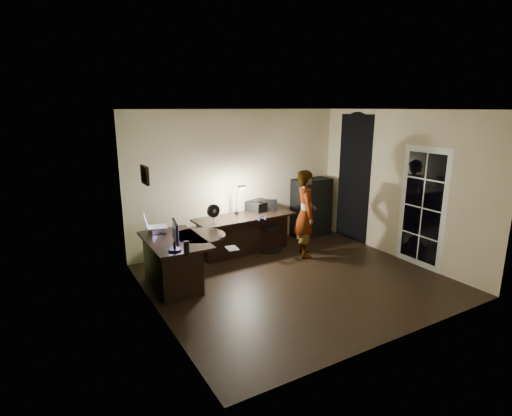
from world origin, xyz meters
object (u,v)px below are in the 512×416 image
cabinet (311,207)px  office_chair (269,226)px  monitor (174,240)px  person (306,214)px  desk_right (245,234)px  desk_left (175,263)px

cabinet → office_chair: (-1.29, -0.33, -0.14)m
monitor → person: size_ratio=0.27×
desk_right → monitor: (-1.81, -1.27, 0.57)m
desk_left → person: size_ratio=0.82×
desk_right → office_chair: size_ratio=2.02×
cabinet → person: size_ratio=0.77×
desk_left → office_chair: size_ratio=1.39×
desk_left → office_chair: 2.23m
cabinet → monitor: (-3.57, -1.50, 0.31)m
desk_left → person: 2.59m
person → cabinet: bearing=-19.0°
office_chair → desk_left: bearing=-139.5°
desk_right → cabinet: bearing=5.3°
monitor → person: bearing=23.2°
monitor → office_chair: bearing=38.7°
desk_left → office_chair: office_chair is taller
desk_left → cabinet: (3.41, 1.01, 0.24)m
desk_right → person: size_ratio=1.19×
person → desk_right: bearing=75.5°
office_chair → person: size_ratio=0.59×
desk_right → cabinet: size_ratio=1.56×
desk_right → cabinet: (1.76, 0.24, 0.26)m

